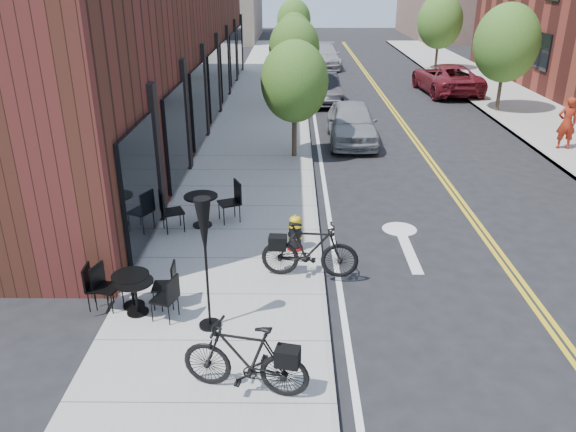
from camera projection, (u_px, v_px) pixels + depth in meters
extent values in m
plane|color=black|center=(326.00, 300.00, 10.87)|extent=(120.00, 120.00, 0.00)
cube|color=#9E9B93|center=(255.00, 149.00, 20.04)|extent=(4.00, 70.00, 0.12)
cube|color=#3F1E14|center=(147.00, 37.00, 22.38)|extent=(5.00, 28.00, 7.00)
cylinder|color=#382B1E|center=(294.00, 133.00, 18.77)|extent=(0.16, 0.16, 1.61)
ellipsoid|color=#2E5C1D|center=(295.00, 82.00, 18.10)|extent=(2.20, 2.20, 2.64)
cylinder|color=#382B1E|center=(294.00, 87.00, 26.10)|extent=(0.16, 0.16, 1.68)
ellipsoid|color=#2E5C1D|center=(294.00, 48.00, 25.40)|extent=(2.30, 2.30, 2.76)
cylinder|color=#382B1E|center=(294.00, 63.00, 33.46)|extent=(0.16, 0.16, 1.57)
ellipsoid|color=#2E5C1D|center=(294.00, 35.00, 32.82)|extent=(2.10, 2.10, 2.52)
cylinder|color=#382B1E|center=(294.00, 46.00, 40.78)|extent=(0.16, 0.16, 1.71)
ellipsoid|color=#2E5C1D|center=(294.00, 20.00, 40.06)|extent=(2.40, 2.40, 2.88)
cylinder|color=#382B1E|center=(500.00, 90.00, 25.08)|extent=(0.16, 0.16, 1.82)
ellipsoid|color=#2E5C1D|center=(507.00, 43.00, 24.27)|extent=(2.80, 2.80, 3.36)
cylinder|color=#382B1E|center=(437.00, 55.00, 36.09)|extent=(0.16, 0.16, 1.82)
ellipsoid|color=#2E5C1D|center=(440.00, 21.00, 35.29)|extent=(2.80, 2.80, 3.36)
cylinder|color=maroon|center=(295.00, 248.00, 12.61)|extent=(0.45, 0.45, 0.05)
cylinder|color=black|center=(295.00, 237.00, 12.50)|extent=(0.35, 0.35, 0.54)
cylinder|color=gold|center=(295.00, 225.00, 12.39)|extent=(0.39, 0.39, 0.04)
cylinder|color=gold|center=(295.00, 222.00, 12.36)|extent=(0.33, 0.33, 0.13)
ellipsoid|color=gold|center=(295.00, 220.00, 12.33)|extent=(0.32, 0.32, 0.16)
cylinder|color=gold|center=(295.00, 216.00, 12.30)|extent=(0.06, 0.06, 0.05)
imported|color=black|center=(245.00, 358.00, 8.11)|extent=(1.98, 0.94, 1.15)
imported|color=black|center=(310.00, 250.00, 11.25)|extent=(2.00, 0.72, 1.18)
cylinder|color=black|center=(138.00, 312.00, 10.23)|extent=(0.49, 0.49, 0.03)
cylinder|color=black|center=(136.00, 297.00, 10.11)|extent=(0.07, 0.07, 0.63)
cylinder|color=black|center=(134.00, 282.00, 9.99)|extent=(0.85, 0.85, 0.03)
cylinder|color=black|center=(134.00, 305.00, 10.44)|extent=(0.42, 0.42, 0.03)
cylinder|color=black|center=(132.00, 291.00, 10.32)|extent=(0.06, 0.06, 0.63)
cylinder|color=black|center=(130.00, 276.00, 10.19)|extent=(0.72, 0.72, 0.03)
cylinder|color=black|center=(203.00, 225.00, 13.78)|extent=(0.62, 0.62, 0.03)
cylinder|color=black|center=(202.00, 211.00, 13.63)|extent=(0.09, 0.09, 0.75)
cylinder|color=black|center=(201.00, 196.00, 13.48)|extent=(1.08, 1.08, 0.03)
cylinder|color=black|center=(210.00, 325.00, 9.85)|extent=(0.39, 0.39, 0.04)
cylinder|color=black|center=(206.00, 266.00, 9.38)|extent=(0.04, 0.04, 2.33)
cone|color=black|center=(204.00, 228.00, 9.10)|extent=(0.28, 0.28, 1.03)
imported|color=gray|center=(352.00, 123.00, 20.79)|extent=(1.81, 4.37, 1.48)
imported|color=black|center=(323.00, 89.00, 27.21)|extent=(1.79, 4.29, 1.38)
imported|color=#A5A4A9|center=(323.00, 56.00, 37.52)|extent=(2.13, 5.17, 1.50)
imported|color=maroon|center=(446.00, 78.00, 29.41)|extent=(2.96, 5.71, 1.54)
imported|color=maroon|center=(567.00, 123.00, 19.54)|extent=(0.70, 0.50, 1.82)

